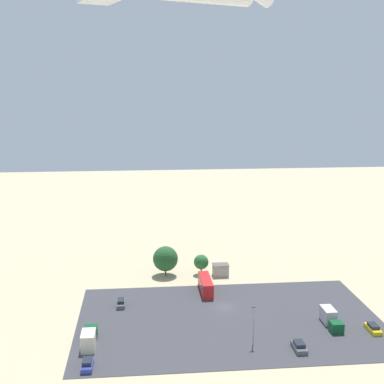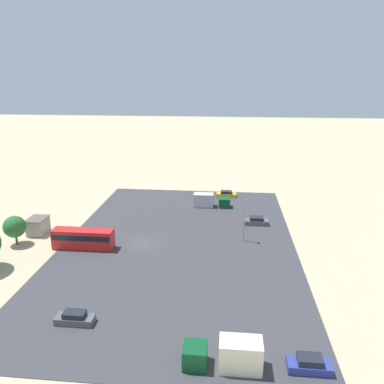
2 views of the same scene
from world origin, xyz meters
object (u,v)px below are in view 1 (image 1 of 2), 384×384
at_px(parked_car_0, 373,328).
at_px(parked_car_3, 87,365).
at_px(parked_car_2, 299,347).
at_px(parked_truck_1, 89,338).
at_px(bus, 206,284).
at_px(shed_building, 221,270).
at_px(parked_car_1, 121,303).
at_px(parked_truck_0, 330,318).

bearing_deg(parked_car_0, parked_car_3, -170.83).
relative_size(parked_car_2, parked_truck_1, 0.58).
bearing_deg(parked_truck_1, bus, 44.63).
distance_m(parked_car_0, parked_car_2, 17.71).
relative_size(shed_building, parked_truck_1, 0.52).
relative_size(parked_car_3, parked_truck_1, 0.55).
xyz_separation_m(parked_car_2, parked_truck_1, (38.04, -5.35, 0.83)).
relative_size(parked_car_0, parked_car_1, 1.03).
xyz_separation_m(parked_car_2, parked_car_3, (37.65, 2.75, 0.02)).
bearing_deg(parked_truck_1, shed_building, 49.55).
bearing_deg(parked_car_3, parked_truck_0, -165.19).
bearing_deg(parked_car_1, parked_car_2, -35.41).
bearing_deg(parked_truck_0, parked_truck_1, 5.20).
bearing_deg(parked_car_2, parked_truck_1, -8.01).
bearing_deg(parked_car_1, parked_truck_1, -106.29).
xyz_separation_m(shed_building, parked_car_1, (24.56, 17.00, -0.81)).
bearing_deg(parked_car_0, parked_truck_0, 153.51).
distance_m(shed_building, bus, 11.81).
bearing_deg(shed_building, parked_truck_0, 119.82).
bearing_deg(parked_car_1, parked_car_0, -19.28).
distance_m(bus, parked_car_0, 38.27).
bearing_deg(parked_truck_1, parked_car_2, -8.01).
height_order(bus, parked_car_0, bus).
height_order(parked_car_1, parked_car_3, parked_car_3).
distance_m(parked_car_0, parked_car_1, 52.39).
bearing_deg(parked_car_0, parked_car_1, 160.72).
relative_size(shed_building, parked_car_0, 0.87).
xyz_separation_m(parked_truck_0, parked_truck_1, (47.38, 4.31, 0.14)).
relative_size(shed_building, parked_car_3, 0.94).
bearing_deg(parked_car_2, shed_building, -78.46).
xyz_separation_m(bus, parked_car_0, (-30.04, 23.68, -1.20)).
height_order(parked_truck_0, parked_truck_1, parked_truck_1).
height_order(bus, parked_car_3, bus).
bearing_deg(bus, parked_car_1, 18.21).
bearing_deg(shed_building, parked_truck_1, 49.55).
bearing_deg(parked_car_2, parked_truck_0, -134.00).
distance_m(parked_car_1, parked_truck_0, 44.29).
bearing_deg(parked_car_3, shed_building, -124.34).
bearing_deg(bus, parked_car_3, 53.21).
distance_m(parked_car_0, parked_truck_1, 54.71).
distance_m(bus, parked_car_2, 32.60).
xyz_separation_m(parked_car_0, parked_truck_0, (7.32, -3.65, 0.75)).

